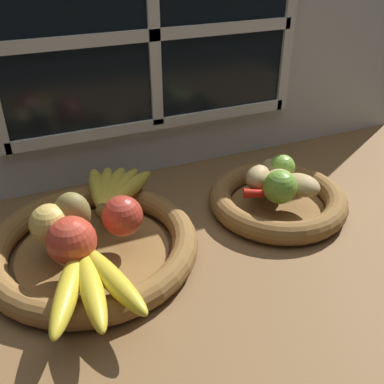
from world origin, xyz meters
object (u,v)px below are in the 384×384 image
Objects in this scene: banana_bunch_front at (90,282)px; potato_small at (301,185)px; banana_bunch_back at (113,189)px; potato_oblong at (258,177)px; chili_pepper at (282,195)px; lime_far at (282,167)px; fruit_bowl_left at (93,246)px; potato_back at (276,170)px; apple_red_front at (71,241)px; potato_large at (280,181)px; pear_brown at (72,213)px; lime_near at (280,187)px; apple_red_right at (122,216)px; fruit_bowl_right at (277,200)px; apple_golden_left at (50,224)px.

banana_bunch_front is 2.65× the size of potato_small.
banana_bunch_back is 28.66cm from potato_oblong.
banana_bunch_front is 40.47cm from potato_oblong.
banana_bunch_front is at bearing -139.42° from chili_pepper.
lime_far reaches higher than chili_pepper.
potato_back is at bearing 6.01° from fruit_bowl_left.
potato_small is at bearing 3.57° from apple_red_front.
pear_brown is at bearing 177.19° from potato_large.
apple_red_front is at bearing -101.18° from pear_brown.
potato_large is (40.54, 13.43, 0.43)cm from banana_bunch_front.
fruit_bowl_left is 35.88cm from lime_near.
pear_brown is 36.56cm from potato_oblong.
banana_bunch_front is (-8.24, -11.72, -1.83)cm from apple_red_right.
potato_small is (3.03, -3.03, 4.42)cm from fruit_bowl_right.
potato_oblong is at bearing -170.75° from lime_far.
potato_oblong is (-5.31, -1.52, 0.24)cm from potato_back.
lime_far is at bearing 12.08° from apple_red_front.
apple_golden_left is 4.07cm from pear_brown.
potato_large is at bearing -19.04° from banana_bunch_back.
chili_pepper is (30.92, -1.61, -2.49)cm from apple_red_right.
lime_near is (38.09, 9.76, 1.56)cm from banana_bunch_front.
apple_golden_left is at bearing 178.81° from fruit_bowl_right.
banana_bunch_back is at bearing 168.79° from potato_back.
banana_bunch_back is 2.46× the size of potato_back.
potato_back is 8.25cm from chili_pepper.
potato_oblong is at bearing 23.43° from banana_bunch_front.
apple_red_right reaches higher than lime_near.
lime_near is (0.96, -6.33, 0.92)cm from potato_oblong.
potato_back and potato_small have the same top height.
potato_small is (1.14, -7.20, -0.04)cm from potato_back.
fruit_bowl_left and fruit_bowl_right have the same top height.
apple_golden_left is at bearing -176.61° from lime_far.
fruit_bowl_right is 3.64× the size of pear_brown.
lime_far is at bearing -11.71° from banana_bunch_back.
potato_small reaches higher than banana_bunch_front.
pear_brown is 1.01× the size of potato_small.
banana_bunch_back is at bearing 153.25° from lime_near.
potato_back is 4.58cm from potato_large.
apple_red_right is at bearing -170.24° from potato_back.
potato_small is at bearing -45.00° from potato_large.
lime_near reaches higher than potato_large.
banana_bunch_back is at bearing 57.58° from fruit_bowl_left.
lime_near is at bearing -5.95° from fruit_bowl_left.
potato_large reaches higher than banana_bunch_back.
pear_brown is 1.19× the size of potato_large.
lime_near reaches higher than banana_bunch_front.
apple_red_right reaches higher than potato_back.
fruit_bowl_left is 8.17cm from apple_red_right.
apple_red_right reaches higher than banana_bunch_back.
lime_near is (41.39, -4.58, -0.15)cm from apple_golden_left.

